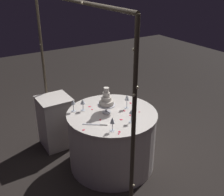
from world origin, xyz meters
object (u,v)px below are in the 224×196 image
decorative_arch (75,70)px  tiered_cake (106,101)px  side_table (56,122)px  wine_glass_0 (112,121)px  wine_glass_4 (73,103)px  cake_knife (97,124)px  wine_glass_3 (83,102)px  wine_glass_2 (131,113)px  main_table (112,139)px  wine_glass_1 (127,98)px

decorative_arch → tiered_cake: decorative_arch is taller
side_table → wine_glass_0: 1.31m
wine_glass_0 → wine_glass_4: wine_glass_0 is taller
wine_glass_4 → cake_knife: (-0.45, -0.08, -0.11)m
side_table → wine_glass_3: (-0.57, -0.18, 0.50)m
tiered_cake → cake_knife: size_ratio=1.32×
decorative_arch → wine_glass_3: 0.62m
wine_glass_0 → wine_glass_2: (0.05, -0.29, -0.00)m
side_table → wine_glass_3: bearing=-162.7°
wine_glass_3 → decorative_arch: bearing=142.6°
main_table → wine_glass_4: wine_glass_4 is taller
main_table → cake_knife: (-0.15, 0.30, 0.39)m
side_table → wine_glass_4: size_ratio=4.81×
tiered_cake → wine_glass_3: bearing=47.0°
main_table → tiered_cake: size_ratio=3.40×
decorative_arch → main_table: 1.13m
side_table → cake_knife: (-0.98, -0.15, 0.39)m
side_table → tiered_cake: tiered_cake is taller
decorative_arch → wine_glass_1: size_ratio=11.73×
wine_glass_2 → tiered_cake: bearing=18.4°
decorative_arch → wine_glass_0: bearing=-145.8°
wine_glass_2 → decorative_arch: bearing=59.6°
wine_glass_2 → wine_glass_4: size_ratio=1.03×
side_table → wine_glass_0: bearing=-169.0°
side_table → wine_glass_0: size_ratio=4.51×
wine_glass_4 → wine_glass_1: bearing=-114.3°
main_table → wine_glass_0: bearing=148.6°
cake_knife → main_table: bearing=-63.2°
cake_knife → wine_glass_2: bearing=-113.2°
wine_glass_3 → main_table: bearing=-133.2°
tiered_cake → wine_glass_4: 0.42m
wine_glass_4 → wine_glass_0: bearing=-165.9°
side_table → cake_knife: bearing=-171.5°
main_table → wine_glass_1: 0.57m
side_table → decorative_arch: bearing=178.9°
tiered_cake → side_table: bearing=27.2°
wine_glass_4 → wine_glass_3: bearing=-109.9°
wine_glass_2 → wine_glass_4: 0.76m
wine_glass_1 → wine_glass_3: 0.56m
tiered_cake → wine_glass_0: bearing=157.6°
wine_glass_0 → wine_glass_1: bearing=-50.3°
side_table → wine_glass_2: size_ratio=4.67×
tiered_cake → wine_glass_0: size_ratio=1.97×
side_table → wine_glass_1: 1.18m
decorative_arch → wine_glass_2: bearing=-120.4°
main_table → wine_glass_0: size_ratio=6.70×
wine_glass_1 → decorative_arch: bearing=91.2°
decorative_arch → wine_glass_1: (0.01, -0.70, -0.50)m
decorative_arch → wine_glass_4: bearing=-15.3°
tiered_cake → wine_glass_1: bearing=-96.6°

